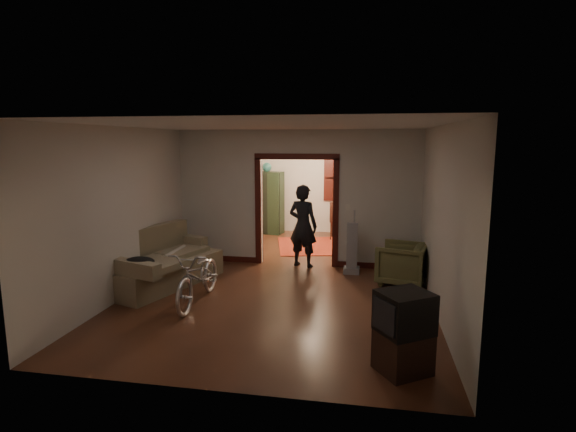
% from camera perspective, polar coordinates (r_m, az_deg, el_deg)
% --- Properties ---
extents(floor, '(5.00, 8.50, 0.01)m').
position_cam_1_polar(floor, '(8.85, 0.35, -7.37)').
color(floor, '#391C12').
rests_on(floor, ground).
extents(ceiling, '(5.00, 8.50, 0.01)m').
position_cam_1_polar(ceiling, '(8.48, 0.37, 11.06)').
color(ceiling, white).
rests_on(ceiling, floor).
extents(wall_back, '(5.00, 0.02, 2.80)m').
position_cam_1_polar(wall_back, '(12.73, 3.63, 4.19)').
color(wall_back, beige).
rests_on(wall_back, floor).
extents(wall_left, '(0.02, 8.50, 2.80)m').
position_cam_1_polar(wall_left, '(9.31, -15.00, 1.96)').
color(wall_left, beige).
rests_on(wall_left, floor).
extents(wall_right, '(0.02, 8.50, 2.80)m').
position_cam_1_polar(wall_right, '(8.49, 17.22, 1.17)').
color(wall_right, beige).
rests_on(wall_right, floor).
extents(partition_wall, '(5.00, 0.14, 2.80)m').
position_cam_1_polar(partition_wall, '(9.29, 1.15, 2.26)').
color(partition_wall, beige).
rests_on(partition_wall, floor).
extents(door_casing, '(1.74, 0.20, 2.32)m').
position_cam_1_polar(door_casing, '(9.33, 1.14, 0.43)').
color(door_casing, '#39110D').
rests_on(door_casing, floor).
extents(far_window, '(0.98, 0.06, 1.28)m').
position_cam_1_polar(far_window, '(12.62, 6.79, 4.78)').
color(far_window, black).
rests_on(far_window, wall_back).
extents(chandelier, '(0.24, 0.24, 0.24)m').
position_cam_1_polar(chandelier, '(10.95, 2.62, 8.33)').
color(chandelier, '#FFE0A5').
rests_on(chandelier, ceiling).
extents(light_switch, '(0.08, 0.01, 0.12)m').
position_cam_1_polar(light_switch, '(9.13, 7.59, 1.11)').
color(light_switch, silver).
rests_on(light_switch, partition_wall).
extents(sofa, '(1.65, 2.42, 1.02)m').
position_cam_1_polar(sofa, '(8.39, -15.60, -5.05)').
color(sofa, '#766C4F').
rests_on(sofa, floor).
extents(rolled_paper, '(0.10, 0.83, 0.10)m').
position_cam_1_polar(rolled_paper, '(8.61, -14.14, -4.49)').
color(rolled_paper, beige).
rests_on(rolled_paper, sofa).
extents(jacket, '(0.48, 0.36, 0.14)m').
position_cam_1_polar(jacket, '(7.55, -18.31, -5.47)').
color(jacket, black).
rests_on(jacket, sofa).
extents(bicycle, '(0.62, 1.71, 0.90)m').
position_cam_1_polar(bicycle, '(7.34, -11.26, -7.46)').
color(bicycle, silver).
rests_on(bicycle, floor).
extents(armchair, '(1.01, 1.00, 0.76)m').
position_cam_1_polar(armchair, '(8.40, 14.24, -5.90)').
color(armchair, brown).
rests_on(armchair, floor).
extents(tv_stand, '(0.70, 0.69, 0.48)m').
position_cam_1_polar(tv_stand, '(5.40, 14.38, -16.30)').
color(tv_stand, black).
rests_on(tv_stand, floor).
extents(crt_tv, '(0.72, 0.70, 0.46)m').
position_cam_1_polar(crt_tv, '(5.22, 14.59, -11.77)').
color(crt_tv, black).
rests_on(crt_tv, tv_stand).
extents(vacuum, '(0.34, 0.29, 1.01)m').
position_cam_1_polar(vacuum, '(8.86, 8.12, -4.07)').
color(vacuum, gray).
rests_on(vacuum, floor).
extents(person, '(0.72, 0.58, 1.70)m').
position_cam_1_polar(person, '(9.21, 1.91, -1.26)').
color(person, black).
rests_on(person, floor).
extents(oriental_rug, '(1.92, 2.27, 0.02)m').
position_cam_1_polar(oriental_rug, '(11.15, 2.74, -3.80)').
color(oriental_rug, maroon).
rests_on(oriental_rug, floor).
extents(locker, '(0.94, 0.62, 1.73)m').
position_cam_1_polar(locker, '(12.60, -2.67, 1.70)').
color(locker, black).
rests_on(locker, floor).
extents(globe, '(0.26, 0.26, 0.26)m').
position_cam_1_polar(globe, '(12.50, -2.71, 6.59)').
color(globe, '#1E5972').
rests_on(globe, locker).
extents(desk, '(1.15, 0.69, 0.83)m').
position_cam_1_polar(desk, '(12.34, 8.69, -0.69)').
color(desk, black).
rests_on(desk, floor).
extents(desk_chair, '(0.45, 0.45, 1.00)m').
position_cam_1_polar(desk_chair, '(11.95, 6.46, -0.55)').
color(desk_chair, black).
rests_on(desk_chair, floor).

